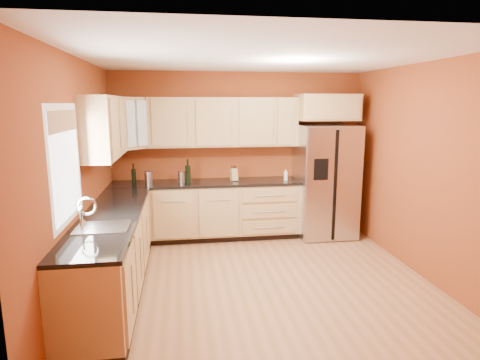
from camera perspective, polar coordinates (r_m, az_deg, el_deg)
The scene contains 23 objects.
floor at distance 4.96m, azimuth 3.11°, elevation -14.35°, with size 4.00×4.00×0.00m, color olive.
ceiling at distance 4.51m, azimuth 3.46°, elevation 17.06°, with size 4.00×4.00×0.00m, color silver.
wall_back at distance 6.51m, azimuth -0.25°, elevation 3.69°, with size 4.00×0.04×2.60m, color maroon.
wall_front at distance 2.68m, azimuth 11.90°, elevation -6.92°, with size 4.00×0.04×2.60m, color maroon.
wall_left at distance 4.60m, azimuth -21.93°, elevation -0.08°, with size 0.04×4.00×2.60m, color maroon.
wall_right at distance 5.33m, azimuth 24.85°, elevation 1.10°, with size 0.04×4.00×2.60m, color maroon.
base_cabinets_back at distance 6.33m, azimuth -4.81°, elevation -4.50°, with size 2.90×0.60×0.88m, color tan.
base_cabinets_left at distance 4.77m, azimuth -17.63°, elevation -10.18°, with size 0.60×2.80×0.88m, color tan.
countertop_back at distance 6.21m, azimuth -4.87°, elevation -0.43°, with size 2.90×0.62×0.04m, color black.
countertop_left at distance 4.63m, azimuth -17.83°, elevation -4.85°, with size 0.62×2.80×0.04m, color black.
upper_cabinets_back at distance 6.27m, azimuth -2.32°, elevation 8.23°, with size 2.30×0.33×0.75m, color tan.
upper_cabinets_left at distance 5.21m, azimuth -18.72°, elevation 7.15°, with size 0.33×1.35×0.75m, color tan.
corner_upper_cabinet at distance 6.12m, azimuth -15.62°, elevation 7.78°, with size 0.62×0.33×0.75m, color tan.
over_fridge_cabinet at distance 6.50m, azimuth 12.19°, elevation 10.07°, with size 0.92×0.60×0.40m, color tan.
refrigerator at distance 6.54m, azimuth 12.02°, elevation -0.15°, with size 0.90×0.75×1.78m, color #ABABAF.
window at distance 4.08m, azimuth -23.51°, elevation 2.07°, with size 0.03×0.90×1.00m, color white.
sink_faucet at distance 4.11m, azimuth -19.09°, elevation -4.42°, with size 0.50×0.42×0.30m, color silver, non-canonical shape.
canister_left at distance 6.14m, azimuth -8.31°, elevation 0.40°, with size 0.11×0.11×0.18m, color #ABABAF.
canister_right at distance 6.13m, azimuth -12.85°, elevation 0.31°, with size 0.12×0.12×0.20m, color #ABABAF.
wine_bottle_a at distance 6.26m, azimuth -14.88°, elevation 0.92°, with size 0.07×0.07×0.30m, color black, non-canonical shape.
wine_bottle_b at distance 6.15m, azimuth -7.42°, elevation 1.30°, with size 0.08×0.08×0.36m, color black, non-canonical shape.
knife_block at distance 6.25m, azimuth -0.89°, elevation 0.77°, with size 0.10×0.09×0.19m, color tan.
soap_dispenser at distance 6.34m, azimuth 6.53°, elevation 0.74°, with size 0.06×0.06×0.17m, color white.
Camera 1 is at (-0.90, -4.40, 2.11)m, focal length 30.00 mm.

